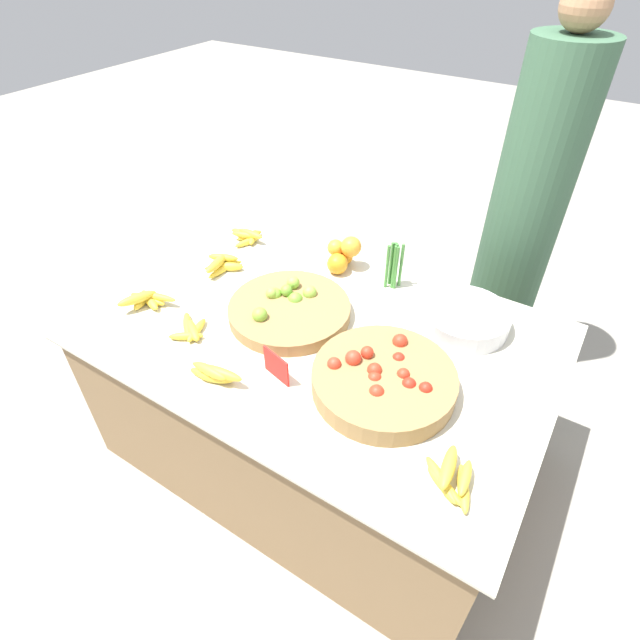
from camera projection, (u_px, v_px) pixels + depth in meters
ground_plane at (320, 444)px, 2.15m from camera, size 12.00×12.00×0.00m
market_table at (320, 393)px, 1.94m from camera, size 1.57×1.06×0.65m
lime_bowl at (289, 309)px, 1.79m from camera, size 0.44×0.44×0.09m
tomato_basket at (383, 380)px, 1.51m from camera, size 0.44×0.44×0.10m
orange_pile at (342, 256)px, 1.99m from camera, size 0.14×0.15×0.14m
metal_bowl at (465, 318)px, 1.73m from camera, size 0.30×0.30×0.07m
price_sign at (276, 366)px, 1.53m from camera, size 0.11×0.03×0.10m
veg_bundle at (394, 266)px, 1.88m from camera, size 0.05×0.05×0.18m
banana_bunch_front_left at (191, 330)px, 1.72m from camera, size 0.16×0.15×0.03m
banana_bunch_front_right at (223, 264)px, 2.01m from camera, size 0.16×0.18×0.06m
banana_bunch_middle_left at (214, 373)px, 1.54m from camera, size 0.21×0.08×0.06m
banana_bunch_middle_right at (451, 478)px, 1.26m from camera, size 0.17×0.16×0.06m
banana_bunch_back_center at (248, 236)px, 2.19m from camera, size 0.18×0.17×0.06m
banana_bunch_front_center at (146, 299)px, 1.83m from camera, size 0.20×0.16×0.06m
vendor_person at (522, 224)px, 2.09m from camera, size 0.30×0.30×1.62m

